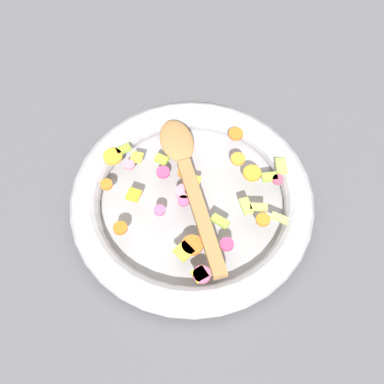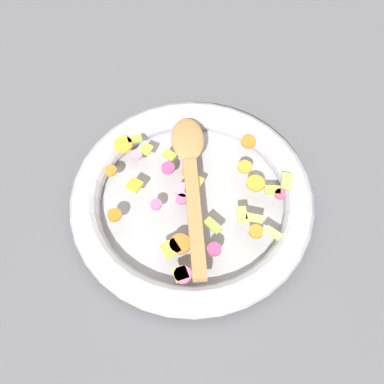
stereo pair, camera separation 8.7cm
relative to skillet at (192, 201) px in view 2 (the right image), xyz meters
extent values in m
plane|color=#4C4C51|center=(0.00, 0.00, -0.02)|extent=(4.00, 4.00, 0.00)
cylinder|color=gray|center=(0.00, 0.00, -0.02)|extent=(0.36, 0.36, 0.01)
torus|color=#9E9EA5|center=(0.00, 0.00, 0.00)|extent=(0.41, 0.41, 0.05)
cylinder|color=orange|center=(0.10, -0.03, 0.03)|extent=(0.04, 0.04, 0.01)
cylinder|color=orange|center=(0.10, 0.01, 0.03)|extent=(0.03, 0.03, 0.01)
cylinder|color=orange|center=(0.06, -0.11, 0.03)|extent=(0.03, 0.03, 0.01)
cylinder|color=orange|center=(-0.11, 0.09, 0.03)|extent=(0.02, 0.02, 0.01)
cylinder|color=orange|center=(0.13, 0.05, 0.03)|extent=(0.03, 0.03, 0.01)
cylinder|color=orange|center=(-0.13, 0.01, 0.03)|extent=(0.03, 0.03, 0.01)
cylinder|color=orange|center=(0.01, 0.04, 0.03)|extent=(0.03, 0.03, 0.01)
cylinder|color=orange|center=(-0.05, -0.08, 0.03)|extent=(0.04, 0.04, 0.01)
cylinder|color=orange|center=(-0.07, 0.13, 0.03)|extent=(0.05, 0.05, 0.01)
cylinder|color=orange|center=(-0.01, -0.05, 0.03)|extent=(0.02, 0.02, 0.01)
cube|color=#A7C551|center=(0.07, -0.09, 0.03)|extent=(0.03, 0.03, 0.01)
cube|color=#8CBA3B|center=(0.01, -0.07, 0.03)|extent=(0.02, 0.03, 0.01)
cube|color=#A2D24D|center=(0.15, -0.04, 0.03)|extent=(0.03, 0.03, 0.01)
cube|color=#87B63B|center=(0.12, -0.05, 0.03)|extent=(0.03, 0.03, 0.01)
cube|color=#ADD55C|center=(0.09, -0.12, 0.03)|extent=(0.02, 0.03, 0.01)
cube|color=#84B031|center=(-0.05, 0.14, 0.03)|extent=(0.03, 0.02, 0.01)
cube|color=#8EB434|center=(-0.01, 0.08, 0.03)|extent=(0.02, 0.03, 0.01)
cube|color=#AFCE4C|center=(0.06, -0.07, 0.03)|extent=(0.02, 0.03, 0.01)
cylinder|color=#CF4F82|center=(-0.02, -0.01, 0.03)|extent=(0.03, 0.03, 0.01)
cylinder|color=#DE5170|center=(0.02, 0.08, 0.03)|extent=(0.03, 0.03, 0.01)
cylinder|color=#E15581|center=(-0.06, 0.00, 0.03)|extent=(0.03, 0.03, 0.01)
cylinder|color=pink|center=(-0.01, 0.01, 0.03)|extent=(0.04, 0.04, 0.01)
cylinder|color=#D13C6E|center=(-0.02, 0.06, 0.03)|extent=(0.02, 0.02, 0.01)
cylinder|color=#DB3F71|center=(0.04, 0.12, 0.03)|extent=(0.04, 0.04, 0.01)
cylinder|color=#CB3966|center=(-0.01, -0.11, 0.03)|extent=(0.02, 0.02, 0.01)
cylinder|color=#DA567A|center=(-0.07, -0.13, 0.03)|extent=(0.04, 0.04, 0.01)
cylinder|color=pink|center=(-0.06, 0.10, 0.03)|extent=(0.02, 0.02, 0.01)
cylinder|color=#D84C72|center=(0.00, 0.00, 0.03)|extent=(0.03, 0.03, 0.01)
cylinder|color=#DC4B83|center=(0.05, 0.10, 0.03)|extent=(0.02, 0.02, 0.01)
cylinder|color=#D2425C|center=(0.13, -0.06, 0.03)|extent=(0.02, 0.02, 0.01)
cube|color=yellow|center=(-0.07, -0.13, 0.03)|extent=(0.02, 0.02, 0.01)
cube|color=gold|center=(-0.08, 0.05, 0.03)|extent=(0.03, 0.03, 0.01)
cube|color=yellow|center=(-0.07, -0.08, 0.03)|extent=(0.03, 0.03, 0.01)
cube|color=yellow|center=(0.01, 0.01, 0.03)|extent=(0.03, 0.03, 0.01)
cube|color=yellow|center=(-0.04, 0.11, 0.03)|extent=(0.03, 0.03, 0.01)
cube|color=olive|center=(-0.02, -0.05, 0.04)|extent=(0.09, 0.21, 0.01)
ellipsoid|color=olive|center=(0.03, 0.09, 0.04)|extent=(0.08, 0.10, 0.01)
camera|label=1|loc=(-0.25, -0.37, 0.78)|focal=50.00mm
camera|label=2|loc=(-0.18, -0.41, 0.78)|focal=50.00mm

